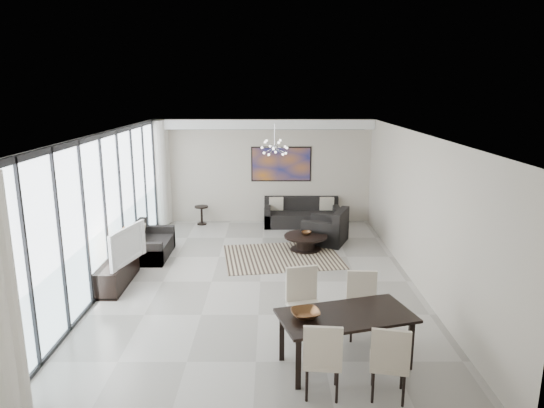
{
  "coord_description": "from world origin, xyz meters",
  "views": [
    {
      "loc": [
        0.21,
        -8.92,
        3.7
      ],
      "look_at": [
        0.24,
        1.35,
        1.25
      ],
      "focal_mm": 32.0,
      "sensor_mm": 36.0,
      "label": 1
    }
  ],
  "objects_px": {
    "television": "(122,245)",
    "sofa_main": "(302,216)",
    "tv_console": "(117,273)",
    "dining_table": "(346,320)",
    "coffee_table": "(306,242)"
  },
  "relations": [
    {
      "from": "coffee_table",
      "to": "sofa_main",
      "type": "relative_size",
      "value": 0.49
    },
    {
      "from": "television",
      "to": "dining_table",
      "type": "height_order",
      "value": "television"
    },
    {
      "from": "television",
      "to": "dining_table",
      "type": "xyz_separation_m",
      "value": [
        3.82,
        -2.73,
        -0.17
      ]
    },
    {
      "from": "coffee_table",
      "to": "television",
      "type": "height_order",
      "value": "television"
    },
    {
      "from": "coffee_table",
      "to": "television",
      "type": "xyz_separation_m",
      "value": [
        -3.63,
        -2.14,
        0.63
      ]
    },
    {
      "from": "sofa_main",
      "to": "tv_console",
      "type": "distance_m",
      "value": 5.68
    },
    {
      "from": "sofa_main",
      "to": "coffee_table",
      "type": "bearing_deg",
      "value": -91.07
    },
    {
      "from": "sofa_main",
      "to": "television",
      "type": "height_order",
      "value": "television"
    },
    {
      "from": "sofa_main",
      "to": "television",
      "type": "distance_m",
      "value": 5.66
    },
    {
      "from": "tv_console",
      "to": "sofa_main",
      "type": "bearing_deg",
      "value": 47.64
    },
    {
      "from": "sofa_main",
      "to": "dining_table",
      "type": "relative_size",
      "value": 1.05
    },
    {
      "from": "sofa_main",
      "to": "television",
      "type": "relative_size",
      "value": 1.73
    },
    {
      "from": "coffee_table",
      "to": "television",
      "type": "distance_m",
      "value": 4.26
    },
    {
      "from": "coffee_table",
      "to": "sofa_main",
      "type": "height_order",
      "value": "sofa_main"
    },
    {
      "from": "television",
      "to": "sofa_main",
      "type": "bearing_deg",
      "value": -26.34
    }
  ]
}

